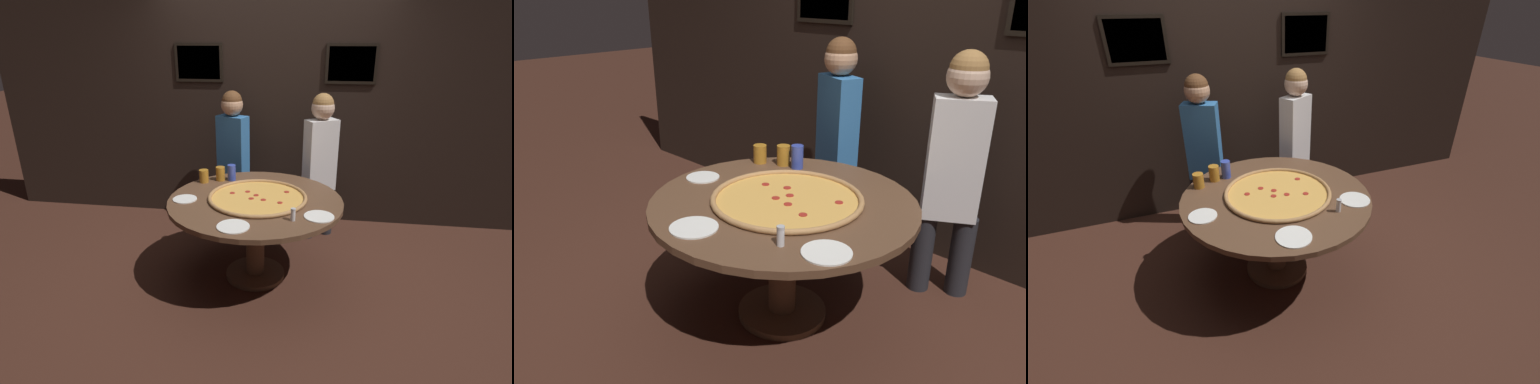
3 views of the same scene
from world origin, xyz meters
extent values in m
plane|color=#422319|center=(0.00, 0.00, 0.00)|extent=(24.00, 24.00, 0.00)
cube|color=black|center=(0.00, 1.33, 1.30)|extent=(6.40, 0.06, 2.60)
cylinder|color=brown|center=(0.00, 0.00, 0.72)|extent=(1.46, 1.46, 0.04)
cylinder|color=brown|center=(0.00, 0.00, 0.35)|extent=(0.16, 0.16, 0.70)
cylinder|color=brown|center=(0.00, 0.00, 0.02)|extent=(0.52, 0.52, 0.04)
cylinder|color=#E5A84C|center=(0.02, 0.01, 0.75)|extent=(0.79, 0.79, 0.01)
torus|color=#B27F4C|center=(0.02, 0.01, 0.76)|extent=(0.83, 0.83, 0.03)
cylinder|color=#A8281E|center=(-0.09, 0.12, 0.75)|extent=(0.04, 0.04, 0.00)
cylinder|color=#A8281E|center=(0.21, -0.08, 0.75)|extent=(0.04, 0.04, 0.00)
cylinder|color=#A8281E|center=(0.07, -0.04, 0.75)|extent=(0.04, 0.04, 0.00)
cylinder|color=#A8281E|center=(-0.03, -0.03, 0.75)|extent=(0.04, 0.04, 0.00)
cylinder|color=#A8281E|center=(-0.21, 0.07, 0.75)|extent=(0.04, 0.04, 0.00)
cylinder|color=#A8281E|center=(0.00, 0.05, 0.75)|extent=(0.04, 0.04, 0.00)
cylinder|color=#A8281E|center=(0.25, 0.17, 0.75)|extent=(0.04, 0.04, 0.00)
cylinder|color=#BC7A23|center=(-0.39, 0.42, 0.81)|extent=(0.09, 0.09, 0.13)
cylinder|color=#BC7A23|center=(-0.53, 0.35, 0.80)|extent=(0.09, 0.09, 0.12)
cylinder|color=#384CB7|center=(-0.29, 0.44, 0.81)|extent=(0.08, 0.08, 0.15)
cylinder|color=white|center=(-0.08, -0.54, 0.74)|extent=(0.24, 0.24, 0.01)
cylinder|color=white|center=(0.53, -0.28, 0.74)|extent=(0.23, 0.23, 0.01)
cylinder|color=white|center=(-0.58, -0.09, 0.74)|extent=(0.20, 0.20, 0.01)
cylinder|color=silver|center=(0.34, -0.38, 0.78)|extent=(0.04, 0.04, 0.08)
cylinder|color=#B7B7BC|center=(0.34, -0.38, 0.83)|extent=(0.04, 0.04, 0.01)
cylinder|color=#232328|center=(0.63, 0.95, 0.26)|extent=(0.19, 0.19, 0.52)
cylinder|color=#232328|center=(0.43, 0.83, 0.26)|extent=(0.19, 0.19, 0.52)
cube|color=white|center=(0.53, 0.89, 0.89)|extent=(0.35, 0.30, 0.73)
sphere|color=beige|center=(0.53, 0.89, 1.36)|extent=(0.23, 0.23, 0.23)
sphere|color=#9E703D|center=(0.53, 0.89, 1.40)|extent=(0.21, 0.21, 0.21)
cylinder|color=#232328|center=(-0.27, 0.92, 0.26)|extent=(0.18, 0.18, 0.52)
cylinder|color=#232328|center=(-0.49, 1.01, 0.26)|extent=(0.18, 0.18, 0.52)
cube|color=#3370B2|center=(-0.38, 0.96, 0.88)|extent=(0.35, 0.27, 0.73)
sphere|color=tan|center=(-0.38, 0.96, 1.36)|extent=(0.23, 0.23, 0.23)
sphere|color=brown|center=(-0.38, 0.96, 1.40)|extent=(0.21, 0.21, 0.21)
camera|label=1|loc=(0.45, -3.05, 2.00)|focal=28.00mm
camera|label=2|loc=(1.69, -1.81, 1.83)|focal=35.00mm
camera|label=3|loc=(-0.77, -2.15, 2.07)|focal=24.00mm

